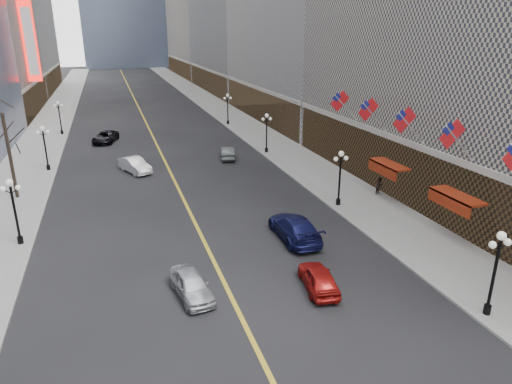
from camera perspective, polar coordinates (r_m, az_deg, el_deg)
sidewalk_east at (r=74.88m, az=-2.63°, el=9.10°), size 6.00×230.00×0.15m
sidewalk_west at (r=72.90m, az=-24.55°, el=7.08°), size 6.00×230.00×0.15m
lane_line at (r=82.39m, az=-14.09°, el=9.46°), size 0.25×200.00×0.02m
streetlamp_east_0 at (r=25.14m, az=27.80°, el=-8.07°), size 1.26×0.44×4.52m
streetlamp_east_1 at (r=37.03m, az=10.47°, el=2.42°), size 1.26×0.44×4.52m
streetlamp_east_2 at (r=53.05m, az=1.34°, el=7.90°), size 1.26×0.44×4.52m
streetlamp_east_3 at (r=70.04m, az=-3.56°, el=10.71°), size 1.26×0.44×4.52m
streetlamp_west_1 at (r=33.53m, az=-28.03°, el=-1.45°), size 1.26×0.44×4.52m
streetlamp_west_2 at (r=50.67m, az=-24.92°, el=5.53°), size 1.26×0.44×4.52m
streetlamp_west_3 at (r=68.26m, az=-23.37°, el=8.94°), size 1.26×0.44×4.52m
flag_2 at (r=31.54m, az=23.52°, el=6.39°), size 2.87×0.12×2.87m
flag_3 at (r=35.37m, az=18.29°, el=8.29°), size 2.87×0.12×2.87m
flag_4 at (r=39.46m, az=14.07°, el=9.76°), size 2.87×0.12×2.87m
flag_5 at (r=43.74m, az=10.64°, el=10.91°), size 2.87×0.12×2.87m
awning_b at (r=33.15m, az=23.59°, el=-0.65°), size 1.40×4.00×0.93m
awning_c at (r=39.15m, az=16.07°, el=3.18°), size 1.40×4.00×0.93m
theatre_marquee at (r=81.81m, az=-26.42°, el=16.49°), size 2.00×0.55×12.00m
tree_west_far at (r=42.56m, az=-28.93°, el=7.16°), size 3.60×3.60×7.92m
car_nb_near at (r=25.24m, az=-8.08°, el=-11.44°), size 2.20×4.21×1.37m
car_nb_mid at (r=47.78m, az=-14.90°, el=3.27°), size 3.25×4.81×1.50m
car_nb_far at (r=61.98m, az=-18.31°, el=6.55°), size 3.76×5.63×1.44m
car_sb_near at (r=31.52m, az=4.84°, el=-4.43°), size 2.39×5.75×1.66m
car_sb_mid at (r=25.89m, az=7.81°, el=-10.60°), size 2.15×4.15×1.35m
car_sb_far at (r=51.36m, az=-3.56°, el=4.93°), size 2.31×4.37×1.37m
ped_east_walk at (r=40.91m, az=15.20°, el=0.76°), size 0.83×0.64×1.51m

